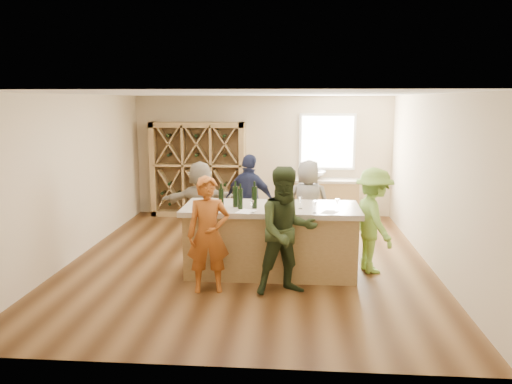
# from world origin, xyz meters

# --- Properties ---
(floor) EXTENTS (6.00, 7.00, 0.10)m
(floor) POSITION_xyz_m (0.00, 0.00, -0.05)
(floor) COLOR #55371B
(floor) RESTS_ON ground
(ceiling) EXTENTS (6.00, 7.00, 0.10)m
(ceiling) POSITION_xyz_m (0.00, 0.00, 2.85)
(ceiling) COLOR white
(ceiling) RESTS_ON ground
(wall_back) EXTENTS (6.00, 0.10, 2.80)m
(wall_back) POSITION_xyz_m (0.00, 3.55, 1.40)
(wall_back) COLOR #CBB793
(wall_back) RESTS_ON ground
(wall_front) EXTENTS (6.00, 0.10, 2.80)m
(wall_front) POSITION_xyz_m (0.00, -3.55, 1.40)
(wall_front) COLOR #CBB793
(wall_front) RESTS_ON ground
(wall_left) EXTENTS (0.10, 7.00, 2.80)m
(wall_left) POSITION_xyz_m (-3.05, 0.00, 1.40)
(wall_left) COLOR #CBB793
(wall_left) RESTS_ON ground
(wall_right) EXTENTS (0.10, 7.00, 2.80)m
(wall_right) POSITION_xyz_m (3.05, 0.00, 1.40)
(wall_right) COLOR #CBB793
(wall_right) RESTS_ON ground
(window_frame) EXTENTS (1.30, 0.06, 1.30)m
(window_frame) POSITION_xyz_m (1.50, 3.47, 1.75)
(window_frame) COLOR white
(window_frame) RESTS_ON wall_back
(window_pane) EXTENTS (1.18, 0.01, 1.18)m
(window_pane) POSITION_xyz_m (1.50, 3.44, 1.75)
(window_pane) COLOR white
(window_pane) RESTS_ON wall_back
(wine_rack) EXTENTS (2.20, 0.45, 2.20)m
(wine_rack) POSITION_xyz_m (-1.50, 3.27, 1.10)
(wine_rack) COLOR olive
(wine_rack) RESTS_ON floor
(back_counter_base) EXTENTS (1.60, 0.58, 0.86)m
(back_counter_base) POSITION_xyz_m (1.40, 3.20, 0.43)
(back_counter_base) COLOR olive
(back_counter_base) RESTS_ON floor
(back_counter_top) EXTENTS (1.70, 0.62, 0.06)m
(back_counter_top) POSITION_xyz_m (1.40, 3.20, 0.89)
(back_counter_top) COLOR #ADA28D
(back_counter_top) RESTS_ON back_counter_base
(sink) EXTENTS (0.54, 0.54, 0.19)m
(sink) POSITION_xyz_m (1.20, 3.20, 1.01)
(sink) COLOR silver
(sink) RESTS_ON back_counter_top
(faucet) EXTENTS (0.02, 0.02, 0.30)m
(faucet) POSITION_xyz_m (1.20, 3.38, 1.07)
(faucet) COLOR silver
(faucet) RESTS_ON back_counter_top
(tasting_counter_base) EXTENTS (2.60, 1.00, 1.00)m
(tasting_counter_base) POSITION_xyz_m (0.40, -0.61, 0.50)
(tasting_counter_base) COLOR olive
(tasting_counter_base) RESTS_ON floor
(tasting_counter_top) EXTENTS (2.72, 1.12, 0.08)m
(tasting_counter_top) POSITION_xyz_m (0.40, -0.61, 1.04)
(tasting_counter_top) COLOR #ADA28D
(tasting_counter_top) RESTS_ON tasting_counter_base
(wine_bottle_b) EXTENTS (0.10, 0.10, 0.32)m
(wine_bottle_b) POSITION_xyz_m (-0.34, -0.89, 1.24)
(wine_bottle_b) COLOR black
(wine_bottle_b) RESTS_ON tasting_counter_top
(wine_bottle_c) EXTENTS (0.11, 0.11, 0.32)m
(wine_bottle_c) POSITION_xyz_m (-0.15, -0.71, 1.24)
(wine_bottle_c) COLOR black
(wine_bottle_c) RESTS_ON tasting_counter_top
(wine_bottle_d) EXTENTS (0.09, 0.09, 0.31)m
(wine_bottle_d) POSITION_xyz_m (-0.06, -0.83, 1.23)
(wine_bottle_d) COLOR black
(wine_bottle_d) RESTS_ON tasting_counter_top
(wine_bottle_e) EXTENTS (0.09, 0.09, 0.34)m
(wine_bottle_e) POSITION_xyz_m (0.15, -0.78, 1.25)
(wine_bottle_e) COLOR black
(wine_bottle_e) RESTS_ON tasting_counter_top
(wine_glass_a) EXTENTS (0.07, 0.07, 0.18)m
(wine_glass_a) POSITION_xyz_m (0.14, -1.09, 1.17)
(wine_glass_a) COLOR white
(wine_glass_a) RESTS_ON tasting_counter_top
(wine_glass_c) EXTENTS (0.07, 0.07, 0.17)m
(wine_glass_c) POSITION_xyz_m (1.06, -1.04, 1.16)
(wine_glass_c) COLOR white
(wine_glass_c) RESTS_ON tasting_counter_top
(wine_glass_d) EXTENTS (0.09, 0.09, 0.19)m
(wine_glass_d) POSITION_xyz_m (0.85, -0.77, 1.18)
(wine_glass_d) COLOR white
(wine_glass_d) RESTS_ON tasting_counter_top
(wine_glass_e) EXTENTS (0.09, 0.09, 0.19)m
(wine_glass_e) POSITION_xyz_m (1.39, -0.90, 1.18)
(wine_glass_e) COLOR white
(wine_glass_e) RESTS_ON tasting_counter_top
(tasting_menu_a) EXTENTS (0.32, 0.36, 0.00)m
(tasting_menu_a) POSITION_xyz_m (0.05, -1.02, 1.08)
(tasting_menu_a) COLOR white
(tasting_menu_a) RESTS_ON tasting_counter_top
(tasting_menu_b) EXTENTS (0.25, 0.31, 0.00)m
(tasting_menu_b) POSITION_xyz_m (0.66, -1.04, 1.08)
(tasting_menu_b) COLOR white
(tasting_menu_b) RESTS_ON tasting_counter_top
(tasting_menu_c) EXTENTS (0.30, 0.34, 0.00)m
(tasting_menu_c) POSITION_xyz_m (1.28, -0.97, 1.08)
(tasting_menu_c) COLOR white
(tasting_menu_c) RESTS_ON tasting_counter_top
(person_near_left) EXTENTS (0.68, 0.55, 1.66)m
(person_near_left) POSITION_xyz_m (-0.45, -1.44, 0.83)
(person_near_left) COLOR #994C19
(person_near_left) RESTS_ON floor
(person_near_right) EXTENTS (0.99, 0.75, 1.81)m
(person_near_right) POSITION_xyz_m (0.66, -1.44, 0.90)
(person_near_right) COLOR #263319
(person_near_right) RESTS_ON floor
(person_server) EXTENTS (0.77, 1.17, 1.67)m
(person_server) POSITION_xyz_m (2.00, -0.41, 0.83)
(person_server) COLOR #8CC64C
(person_server) RESTS_ON floor
(person_far_mid) EXTENTS (1.14, 0.89, 1.74)m
(person_far_mid) POSITION_xyz_m (-0.06, 0.78, 0.87)
(person_far_mid) COLOR #191E38
(person_far_mid) RESTS_ON floor
(person_far_right) EXTENTS (0.83, 0.56, 1.64)m
(person_far_right) POSITION_xyz_m (1.01, 0.80, 0.82)
(person_far_right) COLOR slate
(person_far_right) RESTS_ON floor
(person_far_left) EXTENTS (1.56, 0.85, 1.60)m
(person_far_left) POSITION_xyz_m (-1.00, 0.88, 0.80)
(person_far_left) COLOR gray
(person_far_left) RESTS_ON floor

